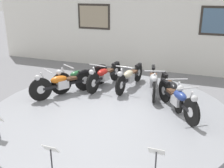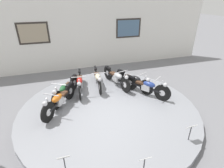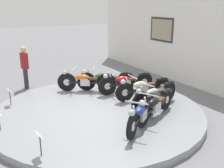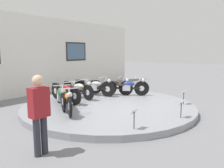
# 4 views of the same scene
# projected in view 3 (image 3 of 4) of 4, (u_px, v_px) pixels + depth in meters

# --- Properties ---
(ground_plane) EXTENTS (60.00, 60.00, 0.00)m
(ground_plane) POSITION_uv_depth(u_px,v_px,m) (98.00, 114.00, 7.55)
(ground_plane) COLOR slate
(display_platform) EXTENTS (5.94, 5.94, 0.18)m
(display_platform) POSITION_uv_depth(u_px,v_px,m) (98.00, 111.00, 7.52)
(display_platform) COLOR gray
(display_platform) RESTS_ON ground_plane
(back_wall) EXTENTS (14.00, 0.22, 3.64)m
(back_wall) POSITION_uv_depth(u_px,v_px,m) (209.00, 40.00, 9.15)
(back_wall) COLOR white
(back_wall) RESTS_ON ground_plane
(motorcycle_orange) EXTENTS (1.13, 1.69, 0.79)m
(motorcycle_orange) POSITION_uv_depth(u_px,v_px,m) (85.00, 80.00, 8.85)
(motorcycle_orange) COLOR black
(motorcycle_orange) RESTS_ON display_platform
(motorcycle_green) EXTENTS (1.06, 1.74, 0.79)m
(motorcycle_green) POSITION_uv_depth(u_px,v_px,m) (105.00, 80.00, 8.95)
(motorcycle_green) COLOR black
(motorcycle_green) RESTS_ON display_platform
(motorcycle_red) EXTENTS (0.54, 1.96, 0.79)m
(motorcycle_red) POSITION_uv_depth(u_px,v_px,m) (125.00, 82.00, 8.69)
(motorcycle_red) COLOR black
(motorcycle_red) RESTS_ON display_platform
(motorcycle_cream) EXTENTS (0.54, 1.95, 0.78)m
(motorcycle_cream) POSITION_uv_depth(u_px,v_px,m) (143.00, 87.00, 8.15)
(motorcycle_cream) COLOR black
(motorcycle_cream) RESTS_ON display_platform
(motorcycle_silver) EXTENTS (0.62, 1.94, 0.79)m
(motorcycle_silver) POSITION_uv_depth(u_px,v_px,m) (154.00, 95.00, 7.44)
(motorcycle_silver) COLOR black
(motorcycle_silver) RESTS_ON display_platform
(motorcycle_black) EXTENTS (0.85, 1.80, 0.78)m
(motorcycle_black) POSITION_uv_depth(u_px,v_px,m) (155.00, 105.00, 6.76)
(motorcycle_black) COLOR black
(motorcycle_black) RESTS_ON display_platform
(motorcycle_blue) EXTENTS (1.18, 1.64, 0.79)m
(motorcycle_blue) POSITION_uv_depth(u_px,v_px,m) (141.00, 113.00, 6.25)
(motorcycle_blue) COLOR black
(motorcycle_blue) RESTS_ON display_platform
(info_placard_front_left) EXTENTS (0.26, 0.11, 0.51)m
(info_placard_front_left) POSITION_uv_depth(u_px,v_px,m) (10.00, 93.00, 7.67)
(info_placard_front_left) COLOR #333338
(info_placard_front_left) RESTS_ON display_platform
(info_placard_front_right) EXTENTS (0.26, 0.11, 0.51)m
(info_placard_front_right) POSITION_uv_depth(u_px,v_px,m) (40.00, 139.00, 5.07)
(info_placard_front_right) COLOR #333338
(info_placard_front_right) RESTS_ON display_platform
(visitor_standing) EXTENTS (0.36, 0.22, 1.59)m
(visitor_standing) POSITION_uv_depth(u_px,v_px,m) (25.00, 65.00, 9.60)
(visitor_standing) COLOR #2D2D38
(visitor_standing) RESTS_ON ground_plane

